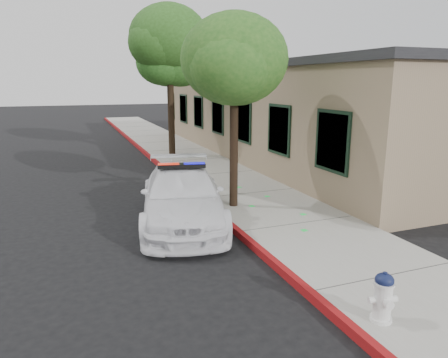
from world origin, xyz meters
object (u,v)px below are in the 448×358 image
clapboard_building (294,112)px  fire_hydrant (383,297)px  street_tree_mid (169,42)px  police_car (182,195)px  street_tree_far (170,61)px  street_tree_near (235,64)px

clapboard_building → fire_hydrant: (-6.17, -13.10, -1.60)m
clapboard_building → street_tree_mid: bearing=166.3°
clapboard_building → police_car: (-7.59, -7.51, -1.41)m
street_tree_mid → street_tree_far: bearing=74.8°
police_car → fire_hydrant: bearing=-62.8°
street_tree_mid → street_tree_far: size_ratio=1.18×
clapboard_building → street_tree_far: (-5.55, 1.72, 2.30)m
street_tree_far → clapboard_building: bearing=-17.2°
clapboard_building → police_car: bearing=-135.3°
street_tree_far → street_tree_near: bearing=-92.8°
fire_hydrant → street_tree_near: size_ratio=0.15×
street_tree_near → street_tree_far: (0.43, 8.75, 0.46)m
clapboard_building → fire_hydrant: size_ratio=27.66×
street_tree_far → street_tree_mid: bearing=-105.2°
police_car → fire_hydrant: police_car is taller
street_tree_mid → street_tree_far: (0.09, 0.34, -0.78)m
street_tree_near → police_car: bearing=-163.5°
police_car → street_tree_far: street_tree_far is taller
street_tree_mid → street_tree_far: street_tree_mid is taller
street_tree_mid → fire_hydrant: bearing=-92.1°
police_car → street_tree_mid: street_tree_mid is taller
police_car → street_tree_far: bearing=90.4°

